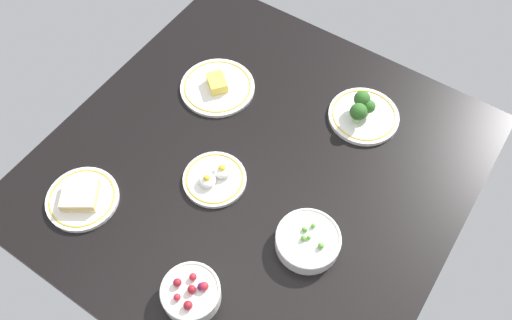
{
  "coord_description": "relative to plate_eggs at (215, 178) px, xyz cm",
  "views": [
    {
      "loc": [
        64.44,
        42.98,
        128.23
      ],
      "look_at": [
        0.0,
        0.0,
        6.0
      ],
      "focal_mm": 36.6,
      "sensor_mm": 36.0,
      "label": 1
    }
  ],
  "objects": [
    {
      "name": "plate_sandwich",
      "position": [
        24.66,
        -25.94,
        0.2
      ],
      "size": [
        19.47,
        19.47,
        4.47
      ],
      "color": "white",
      "rests_on": "dining_table"
    },
    {
      "name": "plate_eggs",
      "position": [
        0.0,
        0.0,
        0.0
      ],
      "size": [
        17.53,
        17.53,
        4.83
      ],
      "color": "white",
      "rests_on": "dining_table"
    },
    {
      "name": "dining_table",
      "position": [
        -10.72,
        6.41,
        -3.2
      ],
      "size": [
        113.55,
        111.52,
        4.0
      ],
      "primitive_type": "cube",
      "color": "black",
      "rests_on": "ground"
    },
    {
      "name": "bowl_berries",
      "position": [
        29.49,
        14.71,
        1.8
      ],
      "size": [
        14.34,
        14.34,
        7.17
      ],
      "color": "white",
      "rests_on": "dining_table"
    },
    {
      "name": "plate_broccoli",
      "position": [
        -41.75,
        23.61,
        1.02
      ],
      "size": [
        20.93,
        20.93,
        8.46
      ],
      "color": "white",
      "rests_on": "dining_table"
    },
    {
      "name": "plate_cheese",
      "position": [
        -27.0,
        -18.73,
        -0.26
      ],
      "size": [
        22.95,
        22.95,
        4.28
      ],
      "color": "white",
      "rests_on": "dining_table"
    },
    {
      "name": "bowl_peas",
      "position": [
        2.27,
        30.82,
        1.19
      ],
      "size": [
        16.65,
        16.65,
        5.63
      ],
      "color": "white",
      "rests_on": "dining_table"
    }
  ]
}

